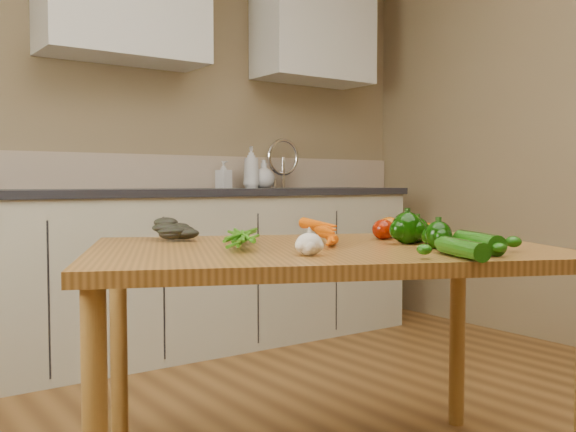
{
  "coord_description": "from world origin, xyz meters",
  "views": [
    {
      "loc": [
        -1.42,
        -1.06,
        0.93
      ],
      "look_at": [
        -0.16,
        0.71,
        0.82
      ],
      "focal_mm": 40.0,
      "sensor_mm": 36.0,
      "label": 1
    }
  ],
  "objects_px": {
    "carrot_bunch": "(299,234)",
    "tomato_c": "(427,232)",
    "tomato_b": "(389,227)",
    "zucchini_b": "(462,249)",
    "soap_bottle_b": "(224,175)",
    "garlic_bulb": "(309,244)",
    "pepper_b": "(417,230)",
    "table": "(322,273)",
    "pepper_a": "(407,228)",
    "pepper_c": "(438,235)",
    "soap_bottle_c": "(264,174)",
    "tomato_a": "(383,230)",
    "leafy_greens": "(172,226)",
    "zucchini_a": "(478,242)",
    "soap_bottle_a": "(251,167)"
  },
  "relations": [
    {
      "from": "carrot_bunch",
      "to": "tomato_c",
      "type": "relative_size",
      "value": 3.87
    },
    {
      "from": "tomato_b",
      "to": "zucchini_b",
      "type": "height_order",
      "value": "tomato_b"
    },
    {
      "from": "soap_bottle_b",
      "to": "garlic_bulb",
      "type": "bearing_deg",
      "value": -127.98
    },
    {
      "from": "pepper_b",
      "to": "tomato_b",
      "type": "height_order",
      "value": "pepper_b"
    },
    {
      "from": "table",
      "to": "pepper_b",
      "type": "bearing_deg",
      "value": 11.12
    },
    {
      "from": "tomato_b",
      "to": "tomato_c",
      "type": "distance_m",
      "value": 0.16
    },
    {
      "from": "pepper_a",
      "to": "tomato_b",
      "type": "height_order",
      "value": "pepper_a"
    },
    {
      "from": "pepper_b",
      "to": "pepper_c",
      "type": "height_order",
      "value": "pepper_c"
    },
    {
      "from": "zucchini_b",
      "to": "pepper_a",
      "type": "bearing_deg",
      "value": 65.2
    },
    {
      "from": "pepper_c",
      "to": "tomato_c",
      "type": "relative_size",
      "value": 1.21
    },
    {
      "from": "soap_bottle_c",
      "to": "soap_bottle_b",
      "type": "bearing_deg",
      "value": 14.18
    },
    {
      "from": "soap_bottle_b",
      "to": "pepper_b",
      "type": "bearing_deg",
      "value": -115.34
    },
    {
      "from": "tomato_b",
      "to": "zucchini_b",
      "type": "bearing_deg",
      "value": -116.65
    },
    {
      "from": "pepper_b",
      "to": "tomato_a",
      "type": "relative_size",
      "value": 1.05
    },
    {
      "from": "carrot_bunch",
      "to": "tomato_b",
      "type": "height_order",
      "value": "tomato_b"
    },
    {
      "from": "table",
      "to": "leafy_greens",
      "type": "relative_size",
      "value": 8.24
    },
    {
      "from": "soap_bottle_c",
      "to": "pepper_a",
      "type": "relative_size",
      "value": 1.74
    },
    {
      "from": "pepper_b",
      "to": "tomato_c",
      "type": "xyz_separation_m",
      "value": [
        0.06,
        0.01,
        -0.01
      ]
    },
    {
      "from": "garlic_bulb",
      "to": "pepper_a",
      "type": "height_order",
      "value": "pepper_a"
    },
    {
      "from": "soap_bottle_c",
      "to": "tomato_a",
      "type": "height_order",
      "value": "soap_bottle_c"
    },
    {
      "from": "tomato_b",
      "to": "tomato_c",
      "type": "xyz_separation_m",
      "value": [
        0.02,
        -0.16,
        -0.01
      ]
    },
    {
      "from": "garlic_bulb",
      "to": "tomato_c",
      "type": "height_order",
      "value": "same"
    },
    {
      "from": "soap_bottle_b",
      "to": "garlic_bulb",
      "type": "height_order",
      "value": "soap_bottle_b"
    },
    {
      "from": "tomato_c",
      "to": "zucchini_b",
      "type": "distance_m",
      "value": 0.48
    },
    {
      "from": "tomato_b",
      "to": "pepper_b",
      "type": "bearing_deg",
      "value": -104.64
    },
    {
      "from": "tomato_a",
      "to": "zucchini_b",
      "type": "xyz_separation_m",
      "value": [
        -0.2,
        -0.5,
        -0.01
      ]
    },
    {
      "from": "soap_bottle_c",
      "to": "carrot_bunch",
      "type": "bearing_deg",
      "value": 73.66
    },
    {
      "from": "leafy_greens",
      "to": "pepper_c",
      "type": "height_order",
      "value": "leafy_greens"
    },
    {
      "from": "zucchini_b",
      "to": "tomato_b",
      "type": "bearing_deg",
      "value": 63.35
    },
    {
      "from": "pepper_b",
      "to": "tomato_c",
      "type": "relative_size",
      "value": 1.2
    },
    {
      "from": "zucchini_b",
      "to": "tomato_c",
      "type": "bearing_deg",
      "value": 52.8
    },
    {
      "from": "carrot_bunch",
      "to": "soap_bottle_b",
      "type": "bearing_deg",
      "value": 91.76
    },
    {
      "from": "soap_bottle_c",
      "to": "garlic_bulb",
      "type": "bearing_deg",
      "value": 73.54
    },
    {
      "from": "tomato_a",
      "to": "tomato_c",
      "type": "xyz_separation_m",
      "value": [
        0.09,
        -0.12,
        -0.0
      ]
    },
    {
      "from": "table",
      "to": "garlic_bulb",
      "type": "distance_m",
      "value": 0.28
    },
    {
      "from": "soap_bottle_b",
      "to": "tomato_a",
      "type": "relative_size",
      "value": 2.16
    },
    {
      "from": "soap_bottle_b",
      "to": "pepper_a",
      "type": "height_order",
      "value": "soap_bottle_b"
    },
    {
      "from": "tomato_a",
      "to": "pepper_c",
      "type": "bearing_deg",
      "value": -104.37
    },
    {
      "from": "soap_bottle_b",
      "to": "zucchini_b",
      "type": "bearing_deg",
      "value": -118.98
    },
    {
      "from": "pepper_b",
      "to": "zucchini_a",
      "type": "relative_size",
      "value": 0.38
    },
    {
      "from": "leafy_greens",
      "to": "pepper_a",
      "type": "height_order",
      "value": "pepper_a"
    },
    {
      "from": "garlic_bulb",
      "to": "pepper_c",
      "type": "height_order",
      "value": "pepper_c"
    },
    {
      "from": "zucchini_b",
      "to": "pepper_b",
      "type": "bearing_deg",
      "value": 58.39
    },
    {
      "from": "pepper_a",
      "to": "pepper_c",
      "type": "xyz_separation_m",
      "value": [
        -0.04,
        -0.16,
        -0.01
      ]
    },
    {
      "from": "zucchini_a",
      "to": "zucchini_b",
      "type": "distance_m",
      "value": 0.15
    },
    {
      "from": "soap_bottle_c",
      "to": "zucchini_b",
      "type": "bearing_deg",
      "value": 82.49
    },
    {
      "from": "leafy_greens",
      "to": "tomato_a",
      "type": "bearing_deg",
      "value": -34.19
    },
    {
      "from": "tomato_a",
      "to": "leafy_greens",
      "type": "bearing_deg",
      "value": 145.81
    },
    {
      "from": "carrot_bunch",
      "to": "pepper_a",
      "type": "xyz_separation_m",
      "value": [
        0.3,
        -0.17,
        0.02
      ]
    },
    {
      "from": "tomato_c",
      "to": "soap_bottle_a",
      "type": "bearing_deg",
      "value": 74.96
    }
  ]
}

